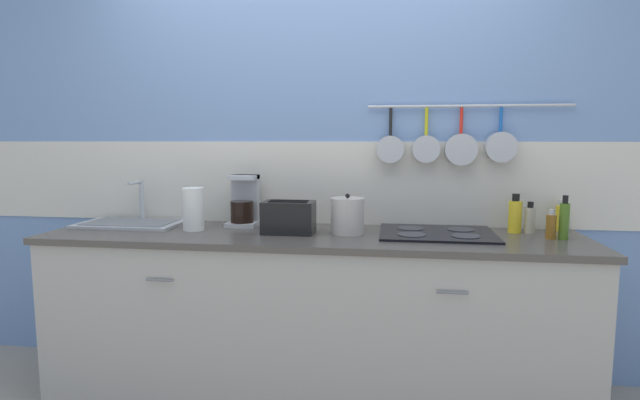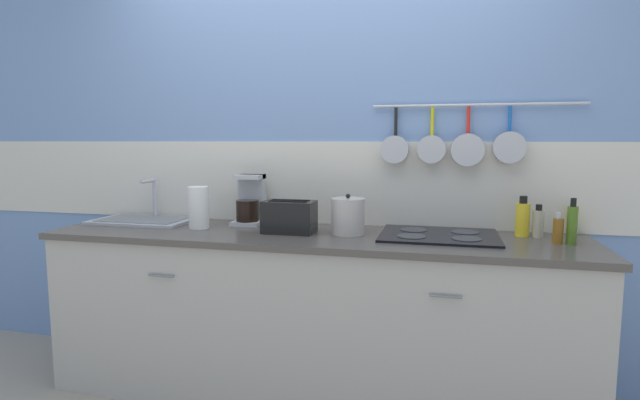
{
  "view_description": "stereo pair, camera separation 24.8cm",
  "coord_description": "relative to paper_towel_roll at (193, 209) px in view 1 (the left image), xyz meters",
  "views": [
    {
      "loc": [
        0.42,
        -2.54,
        1.38
      ],
      "look_at": [
        0.05,
        0.0,
        1.07
      ],
      "focal_mm": 28.0,
      "sensor_mm": 36.0,
      "label": 1
    },
    {
      "loc": [
        0.67,
        -2.49,
        1.38
      ],
      "look_at": [
        0.05,
        0.0,
        1.07
      ],
      "focal_mm": 28.0,
      "sensor_mm": 36.0,
      "label": 2
    }
  ],
  "objects": [
    {
      "name": "cabinet_base",
      "position": [
        0.65,
        -0.01,
        -0.58
      ],
      "size": [
        2.78,
        0.63,
        0.85
      ],
      "color": "#B7B2A8",
      "rests_on": "ground_plane"
    },
    {
      "name": "ground_plane",
      "position": [
        0.65,
        -0.01,
        -1.0
      ],
      "size": [
        12.0,
        12.0,
        0.0
      ],
      "primitive_type": "plane",
      "color": "#9E9384"
    },
    {
      "name": "wall_back",
      "position": [
        0.65,
        0.35,
        0.27
      ],
      "size": [
        7.2,
        0.15,
        2.6
      ],
      "color": "#7293C6",
      "rests_on": "ground_plane"
    },
    {
      "name": "bottle_sesame_oil",
      "position": [
        1.97,
        0.28,
        -0.04
      ],
      "size": [
        0.05,
        0.05,
        0.17
      ],
      "color": "yellow",
      "rests_on": "countertop"
    },
    {
      "name": "sink_basin",
      "position": [
        -0.43,
        0.12,
        -0.1
      ],
      "size": [
        0.58,
        0.36,
        0.25
      ],
      "color": "#B7BABF",
      "rests_on": "countertop"
    },
    {
      "name": "toaster",
      "position": [
        0.53,
        -0.01,
        -0.03
      ],
      "size": [
        0.29,
        0.16,
        0.17
      ],
      "color": "black",
      "rests_on": "countertop"
    },
    {
      "name": "coffee_maker",
      "position": [
        0.23,
        0.2,
        0.0
      ],
      "size": [
        0.17,
        0.18,
        0.29
      ],
      "color": "#B7BABF",
      "rests_on": "countertop"
    },
    {
      "name": "countertop",
      "position": [
        0.65,
        -0.01,
        -0.13
      ],
      "size": [
        2.82,
        0.66,
        0.03
      ],
      "color": "#4C4742",
      "rests_on": "cabinet_base"
    },
    {
      "name": "paper_towel_roll",
      "position": [
        0.0,
        0.0,
        0.0
      ],
      "size": [
        0.11,
        0.11,
        0.23
      ],
      "color": "white",
      "rests_on": "countertop"
    },
    {
      "name": "bottle_olive_oil",
      "position": [
        1.91,
        0.03,
        -0.02
      ],
      "size": [
        0.05,
        0.05,
        0.22
      ],
      "color": "#4C721E",
      "rests_on": "countertop"
    },
    {
      "name": "cooktop",
      "position": [
        1.3,
        0.07,
        -0.11
      ],
      "size": [
        0.59,
        0.46,
        0.01
      ],
      "color": "black",
      "rests_on": "countertop"
    },
    {
      "name": "bottle_vinegar",
      "position": [
        1.85,
        0.03,
        -0.05
      ],
      "size": [
        0.05,
        0.05,
        0.15
      ],
      "color": "#8C5919",
      "rests_on": "countertop"
    },
    {
      "name": "bottle_cooking_wine",
      "position": [
        1.79,
        0.17,
        -0.04
      ],
      "size": [
        0.06,
        0.06,
        0.17
      ],
      "color": "#BFB799",
      "rests_on": "countertop"
    },
    {
      "name": "bottle_hot_sauce",
      "position": [
        1.72,
        0.18,
        -0.03
      ],
      "size": [
        0.07,
        0.07,
        0.21
      ],
      "color": "yellow",
      "rests_on": "countertop"
    },
    {
      "name": "kettle",
      "position": [
        0.84,
        0.03,
        -0.02
      ],
      "size": [
        0.18,
        0.18,
        0.21
      ],
      "color": "beige",
      "rests_on": "countertop"
    }
  ]
}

